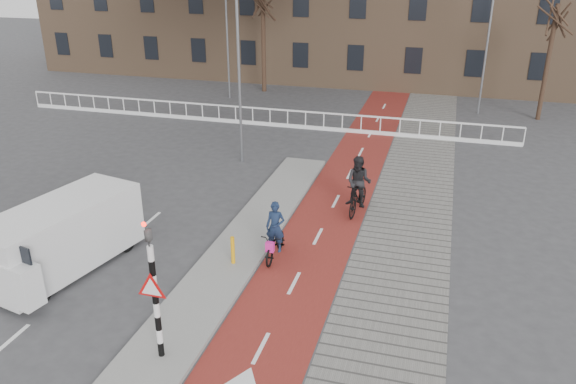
# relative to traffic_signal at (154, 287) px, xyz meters

# --- Properties ---
(ground) EXTENTS (120.00, 120.00, 0.00)m
(ground) POSITION_rel_traffic_signal_xyz_m (0.60, 2.02, -1.99)
(ground) COLOR #38383A
(ground) RESTS_ON ground
(bike_lane) EXTENTS (2.50, 60.00, 0.01)m
(bike_lane) POSITION_rel_traffic_signal_xyz_m (2.10, 12.02, -1.98)
(bike_lane) COLOR maroon
(bike_lane) RESTS_ON ground
(sidewalk) EXTENTS (3.00, 60.00, 0.01)m
(sidewalk) POSITION_rel_traffic_signal_xyz_m (4.90, 12.02, -1.98)
(sidewalk) COLOR slate
(sidewalk) RESTS_ON ground
(curb_island) EXTENTS (1.80, 16.00, 0.12)m
(curb_island) POSITION_rel_traffic_signal_xyz_m (-0.10, 6.02, -1.93)
(curb_island) COLOR gray
(curb_island) RESTS_ON ground
(traffic_signal) EXTENTS (0.80, 0.80, 3.68)m
(traffic_signal) POSITION_rel_traffic_signal_xyz_m (0.00, 0.00, 0.00)
(traffic_signal) COLOR black
(traffic_signal) RESTS_ON curb_island
(bollard) EXTENTS (0.12, 0.12, 0.87)m
(bollard) POSITION_rel_traffic_signal_xyz_m (0.08, 4.43, -1.43)
(bollard) COLOR orange
(bollard) RESTS_ON curb_island
(cyclist_near) EXTENTS (0.63, 1.78, 1.86)m
(cyclist_near) POSITION_rel_traffic_signal_xyz_m (1.15, 5.29, -1.36)
(cyclist_near) COLOR black
(cyclist_near) RESTS_ON bike_lane
(cyclist_far) EXTENTS (1.01, 2.07, 2.14)m
(cyclist_far) POSITION_rel_traffic_signal_xyz_m (3.05, 9.27, -1.10)
(cyclist_far) COLOR black
(cyclist_far) RESTS_ON bike_lane
(van) EXTENTS (2.89, 5.12, 2.07)m
(van) POSITION_rel_traffic_signal_xyz_m (-4.70, 2.96, -0.90)
(van) COLOR silver
(van) RESTS_ON ground
(railing) EXTENTS (28.00, 0.10, 0.99)m
(railing) POSITION_rel_traffic_signal_xyz_m (-4.40, 19.02, -1.68)
(railing) COLOR silver
(railing) RESTS_ON ground
(tree_mid) EXTENTS (0.29, 0.29, 6.88)m
(tree_mid) POSITION_rel_traffic_signal_xyz_m (-6.35, 26.96, 1.45)
(tree_mid) COLOR black
(tree_mid) RESTS_ON ground
(tree_right) EXTENTS (0.25, 0.25, 6.29)m
(tree_right) POSITION_rel_traffic_signal_xyz_m (10.88, 24.48, 1.15)
(tree_right) COLOR black
(tree_right) RESTS_ON ground
(streetlight_near) EXTENTS (0.12, 0.12, 7.59)m
(streetlight_near) POSITION_rel_traffic_signal_xyz_m (-2.91, 13.26, 1.81)
(streetlight_near) COLOR slate
(streetlight_near) RESTS_ON ground
(streetlight_left) EXTENTS (0.12, 0.12, 7.84)m
(streetlight_left) POSITION_rel_traffic_signal_xyz_m (-7.92, 24.51, 1.93)
(streetlight_left) COLOR slate
(streetlight_left) RESTS_ON ground
(streetlight_right) EXTENTS (0.12, 0.12, 8.09)m
(streetlight_right) POSITION_rel_traffic_signal_xyz_m (7.63, 24.88, 2.05)
(streetlight_right) COLOR slate
(streetlight_right) RESTS_ON ground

